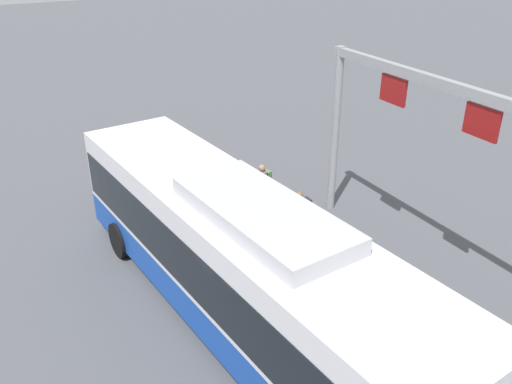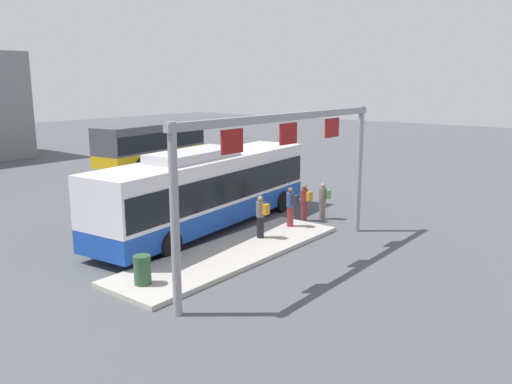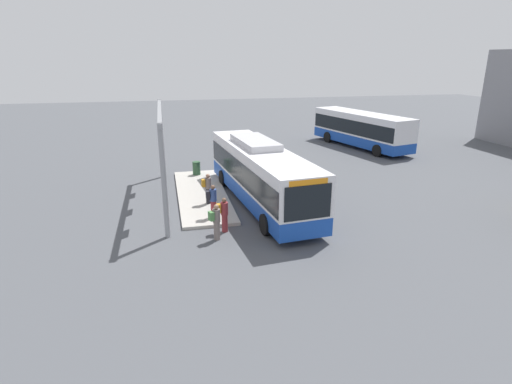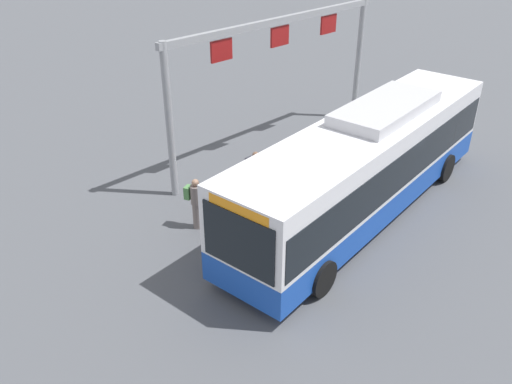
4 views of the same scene
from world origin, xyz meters
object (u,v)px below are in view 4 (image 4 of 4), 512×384
(bus_main, at_px, (367,161))
(person_waiting_mid, at_px, (226,198))
(person_waiting_near, at_px, (255,173))
(person_waiting_far, at_px, (297,154))
(trash_bin, at_px, (387,120))
(person_boarding, at_px, (196,202))

(bus_main, relative_size, person_waiting_mid, 7.30)
(person_waiting_near, xyz_separation_m, person_waiting_far, (-2.07, -0.01, 0.00))
(bus_main, height_order, trash_bin, bus_main)
(person_boarding, relative_size, person_waiting_far, 1.00)
(person_boarding, xyz_separation_m, person_waiting_mid, (-0.81, 0.47, 0.00))
(person_boarding, bearing_deg, trash_bin, 67.17)
(bus_main, bearing_deg, person_waiting_far, -97.74)
(bus_main, bearing_deg, person_boarding, -40.86)
(person_waiting_near, relative_size, person_waiting_mid, 1.00)
(person_boarding, bearing_deg, person_waiting_mid, 37.09)
(person_waiting_far, bearing_deg, bus_main, -7.05)
(person_boarding, height_order, trash_bin, person_boarding)
(bus_main, xyz_separation_m, person_waiting_far, (-0.10, -2.91, -0.76))
(bus_main, relative_size, person_waiting_far, 7.30)
(person_waiting_mid, height_order, trash_bin, person_waiting_mid)
(person_waiting_mid, bearing_deg, person_waiting_near, 101.70)
(bus_main, bearing_deg, person_waiting_near, -61.55)
(person_waiting_near, distance_m, person_waiting_far, 2.07)
(bus_main, relative_size, trash_bin, 13.55)
(person_waiting_near, bearing_deg, person_waiting_mid, -79.68)
(person_waiting_near, height_order, trash_bin, person_waiting_near)
(person_waiting_far, xyz_separation_m, trash_bin, (-5.97, -0.11, -0.44))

